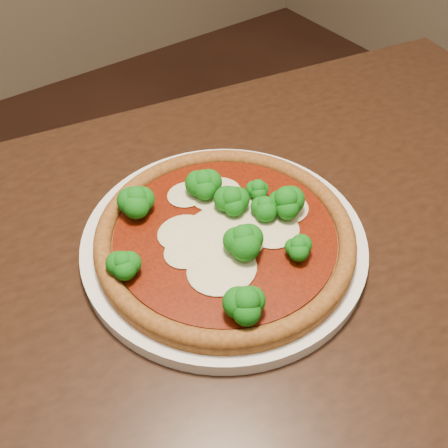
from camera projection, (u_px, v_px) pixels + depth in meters
dining_table at (220, 318)px, 0.66m from camera, size 1.37×0.97×0.75m
plate at (224, 241)px, 0.61m from camera, size 0.35×0.35×0.02m
pizza at (225, 232)px, 0.59m from camera, size 0.31×0.31×0.06m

